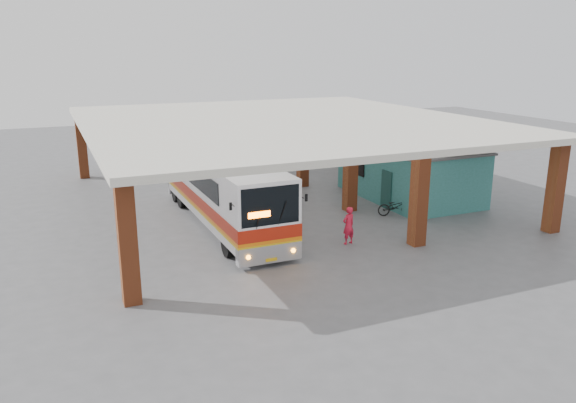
% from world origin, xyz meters
% --- Properties ---
extents(ground, '(90.00, 90.00, 0.00)m').
position_xyz_m(ground, '(0.00, 0.00, 0.00)').
color(ground, '#515154').
rests_on(ground, ground).
extents(brick_columns, '(20.10, 21.60, 4.35)m').
position_xyz_m(brick_columns, '(1.43, 5.00, 2.17)').
color(brick_columns, '#9A4421').
rests_on(brick_columns, ground).
extents(canopy_roof, '(21.00, 23.00, 0.30)m').
position_xyz_m(canopy_roof, '(0.50, 6.50, 4.50)').
color(canopy_roof, beige).
rests_on(canopy_roof, brick_columns).
extents(shop_building, '(5.20, 8.20, 3.11)m').
position_xyz_m(shop_building, '(7.49, 4.00, 1.56)').
color(shop_building, '#28665B').
rests_on(shop_building, ground).
extents(coach_bus, '(2.78, 12.90, 3.75)m').
position_xyz_m(coach_bus, '(-3.98, 3.36, 1.86)').
color(coach_bus, white).
rests_on(coach_bus, ground).
extents(motorcycle, '(2.02, 1.17, 1.00)m').
position_xyz_m(motorcycle, '(4.70, 1.16, 0.50)').
color(motorcycle, black).
rests_on(motorcycle, ground).
extents(pedestrian, '(0.70, 0.53, 1.71)m').
position_xyz_m(pedestrian, '(0.28, -1.68, 0.86)').
color(pedestrian, red).
rests_on(pedestrian, ground).
extents(red_chair, '(0.49, 0.49, 0.88)m').
position_xyz_m(red_chair, '(5.04, 6.64, 0.41)').
color(red_chair, red).
rests_on(red_chair, ground).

